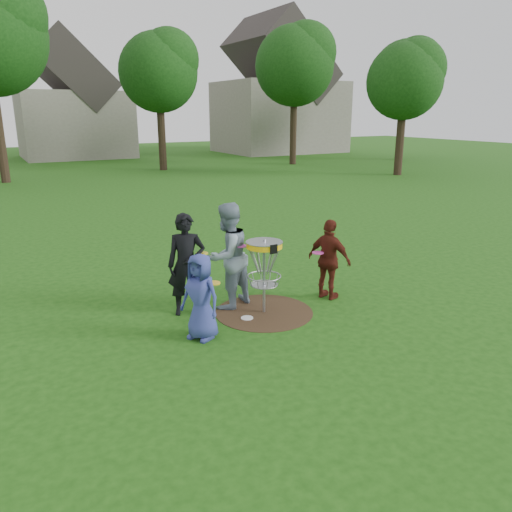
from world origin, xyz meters
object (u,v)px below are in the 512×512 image
player_maroon (329,260)px  disc_golf_basket (264,259)px  player_blue (201,297)px  player_grey (228,256)px  player_black (187,265)px

player_maroon → disc_golf_basket: player_maroon is taller
player_blue → disc_golf_basket: player_blue is taller
player_blue → disc_golf_basket: 1.51m
disc_golf_basket → player_maroon: bearing=0.7°
player_grey → disc_golf_basket: size_ratio=1.43×
player_blue → player_black: player_black is taller
player_maroon → disc_golf_basket: bearing=69.8°
player_blue → player_black: 1.10m
player_grey → disc_golf_basket: bearing=103.0°
player_black → player_grey: 0.80m
player_black → player_blue: bearing=-77.5°
player_blue → player_grey: player_grey is taller
player_grey → player_maroon: (1.90, -0.58, -0.20)m
player_black → player_maroon: size_ratio=1.17×
player_maroon → player_grey: bearing=52.2°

